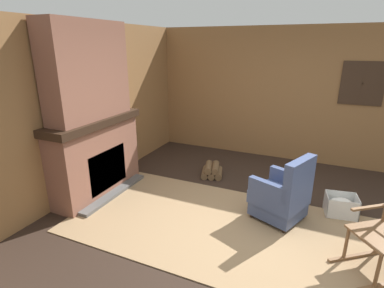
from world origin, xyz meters
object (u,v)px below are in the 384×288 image
object	(u,v)px
armchair	(282,196)
laundry_basket	(341,205)
oil_lamp_vase	(70,118)
firewood_stack	(212,171)
storage_case	(100,111)

from	to	relation	value
armchair	laundry_basket	bearing A→B (deg)	-125.79
armchair	oil_lamp_vase	distance (m)	3.09
firewood_stack	oil_lamp_vase	size ratio (longest dim) A/B	2.09
laundry_basket	oil_lamp_vase	bearing A→B (deg)	-161.49
laundry_basket	oil_lamp_vase	world-z (taller)	oil_lamp_vase
laundry_basket	storage_case	bearing A→B (deg)	-170.71
armchair	storage_case	world-z (taller)	storage_case
firewood_stack	storage_case	world-z (taller)	storage_case
armchair	oil_lamp_vase	bearing A→B (deg)	36.85
armchair	storage_case	bearing A→B (deg)	24.76
armchair	laundry_basket	distance (m)	0.91
firewood_stack	oil_lamp_vase	distance (m)	2.56
storage_case	oil_lamp_vase	bearing A→B (deg)	-90.01
oil_lamp_vase	storage_case	xyz separation A→B (m)	(0.00, 0.62, -0.02)
firewood_stack	storage_case	size ratio (longest dim) A/B	2.40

